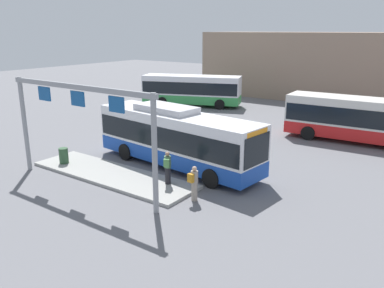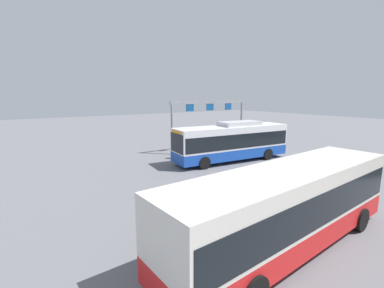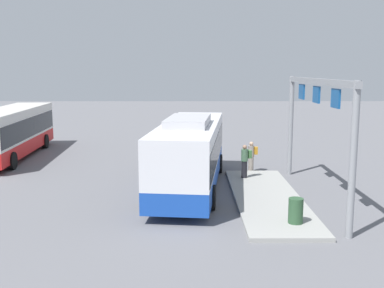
{
  "view_description": "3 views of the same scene",
  "coord_description": "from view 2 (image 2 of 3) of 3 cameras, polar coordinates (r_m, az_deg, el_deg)",
  "views": [
    {
      "loc": [
        13.28,
        -17.09,
        7.61
      ],
      "look_at": [
        1.45,
        -0.52,
        1.7
      ],
      "focal_mm": 37.01,
      "sensor_mm": 36.0,
      "label": 1
    },
    {
      "loc": [
        16.07,
        17.01,
        5.72
      ],
      "look_at": [
        3.02,
        -1.78,
        1.56
      ],
      "focal_mm": 25.08,
      "sensor_mm": 36.0,
      "label": 2
    },
    {
      "loc": [
        -20.92,
        -0.01,
        5.54
      ],
      "look_at": [
        2.91,
        -0.09,
        1.65
      ],
      "focal_mm": 42.86,
      "sensor_mm": 36.0,
      "label": 3
    }
  ],
  "objects": [
    {
      "name": "bus_main",
      "position": [
        23.73,
        8.49,
        0.71
      ],
      "size": [
        10.89,
        3.65,
        3.46
      ],
      "rotation": [
        0.0,
        0.0,
        -0.11
      ],
      "color": "#1947AD",
      "rests_on": "ground"
    },
    {
      "name": "trash_bin",
      "position": [
        30.26,
        11.01,
        0.39
      ],
      "size": [
        0.52,
        0.52,
        0.9
      ],
      "primitive_type": "cylinder",
      "color": "#2D5133",
      "rests_on": "platform_curb"
    },
    {
      "name": "bus_background_right",
      "position": [
        10.77,
        19.69,
        -11.8
      ],
      "size": [
        11.14,
        3.11,
        3.1
      ],
      "rotation": [
        0.0,
        0.0,
        3.19
      ],
      "color": "red",
      "rests_on": "ground"
    },
    {
      "name": "person_waiting_near",
      "position": [
        24.96,
        1.53,
        -0.48
      ],
      "size": [
        0.52,
        0.6,
        1.67
      ],
      "rotation": [
        0.0,
        0.0,
        2.05
      ],
      "color": "black",
      "rests_on": "platform_curb"
    },
    {
      "name": "ground_plane",
      "position": [
        24.09,
        8.37,
        -3.54
      ],
      "size": [
        120.0,
        120.0,
        0.0
      ],
      "primitive_type": "plane",
      "color": "slate"
    },
    {
      "name": "person_boarding",
      "position": [
        24.37,
        -3.18,
        -1.14
      ],
      "size": [
        0.37,
        0.55,
        1.67
      ],
      "rotation": [
        0.0,
        0.0,
        1.48
      ],
      "color": "gray",
      "rests_on": "ground"
    },
    {
      "name": "platform_curb",
      "position": [
        27.68,
        6.53,
        -1.52
      ],
      "size": [
        10.0,
        2.8,
        0.16
      ],
      "primitive_type": "cube",
      "color": "#9E9E99",
      "rests_on": "ground"
    },
    {
      "name": "platform_sign_gantry",
      "position": [
        28.59,
        3.84,
        6.39
      ],
      "size": [
        9.74,
        0.24,
        5.2
      ],
      "color": "gray",
      "rests_on": "ground"
    }
  ]
}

